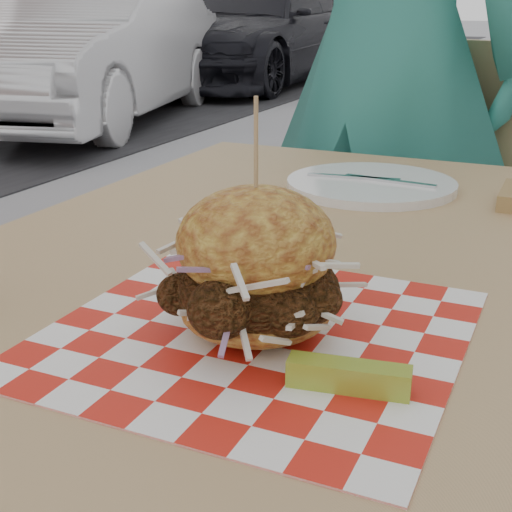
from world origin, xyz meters
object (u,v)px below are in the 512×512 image
object	(u,v)px
diner	(387,52)
car_dark	(255,31)
patio_table	(292,313)
car_white	(92,50)
patio_chair	(445,216)
sandwich	(256,272)

from	to	relation	value
diner	car_dark	world-z (taller)	diner
diner	patio_table	size ratio (longest dim) A/B	1.54
car_white	patio_chair	bearing A→B (deg)	-58.07
patio_table	sandwich	xyz separation A→B (m)	(0.05, -0.22, 0.14)
car_dark	sandwich	xyz separation A→B (m)	(3.73, -8.20, 0.15)
diner	car_white	world-z (taller)	diner
car_white	sandwich	distance (m)	6.04
car_white	car_dark	world-z (taller)	car_dark
diner	car_white	xyz separation A→B (m)	(-3.55, 3.63, -0.30)
diner	patio_table	bearing A→B (deg)	110.67
car_dark	patio_chair	xyz separation A→B (m)	(3.71, -7.07, -0.10)
car_white	sandwich	world-z (taller)	car_white
car_white	sandwich	xyz separation A→B (m)	(3.73, -4.75, 0.18)
patio_table	car_dark	bearing A→B (deg)	114.74
diner	patio_table	distance (m)	0.95
car_dark	diner	bearing A→B (deg)	-64.03
car_white	car_dark	bearing A→B (deg)	76.25
diner	car_dark	size ratio (longest dim) A/B	0.41
patio_table	sandwich	bearing A→B (deg)	-77.17
patio_table	patio_chair	world-z (taller)	patio_chair
diner	car_white	size ratio (longest dim) A/B	0.48
patio_table	sandwich	world-z (taller)	sandwich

